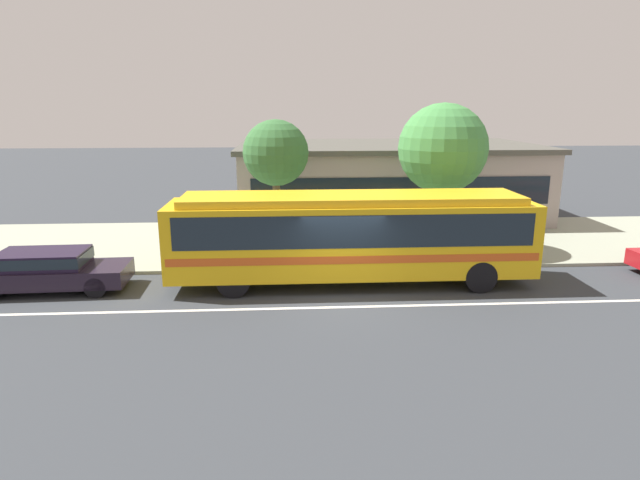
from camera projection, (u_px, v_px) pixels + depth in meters
name	position (u px, v px, depth m)	size (l,w,h in m)	color
ground_plane	(343.00, 298.00, 16.29)	(120.00, 120.00, 0.00)	#35393E
sidewalk_slab	(327.00, 241.00, 22.74)	(60.00, 8.00, 0.12)	#999E88
lane_stripe_center	(346.00, 307.00, 15.52)	(56.00, 0.16, 0.01)	silver
transit_bus	(352.00, 233.00, 17.18)	(11.57, 2.52, 2.94)	gold
sedan_behind_bus	(48.00, 269.00, 16.73)	(4.67, 1.92, 1.29)	black
pedestrian_waiting_near_sign	(370.00, 236.00, 19.31)	(0.44, 0.44, 1.69)	#2C2A34
pedestrian_walking_along_curb	(347.00, 230.00, 20.46)	(0.42, 0.42, 1.61)	olive
bus_stop_sign	(432.00, 220.00, 19.06)	(0.09, 0.44, 2.49)	gray
street_tree_near_stop	(276.00, 154.00, 21.22)	(2.61, 2.61, 5.03)	brown
street_tree_mid_block	(443.00, 149.00, 20.60)	(3.43, 3.43, 5.66)	brown
station_building	(386.00, 180.00, 27.96)	(15.04, 8.63, 3.75)	#A1948F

